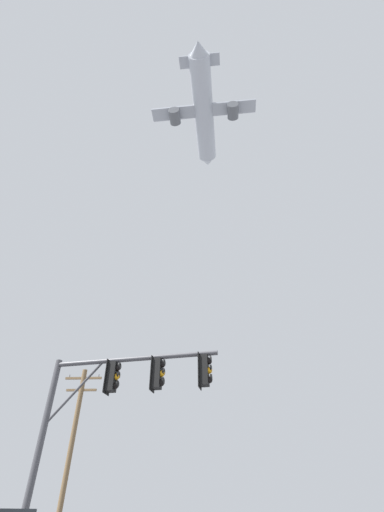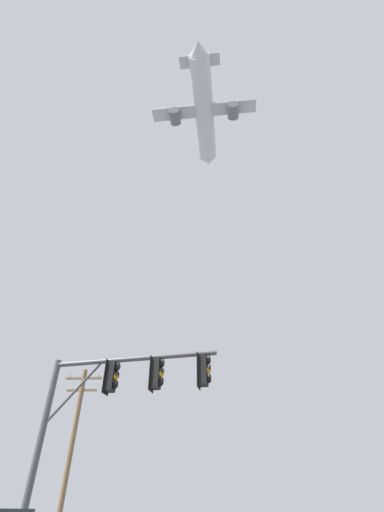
# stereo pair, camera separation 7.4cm
# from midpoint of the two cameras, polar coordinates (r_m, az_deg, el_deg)

# --- Properties ---
(signal_pole_near) EXTENTS (5.43, 1.17, 5.66)m
(signal_pole_near) POSITION_cam_midpoint_polar(r_m,az_deg,el_deg) (11.70, -12.63, -21.54)
(signal_pole_near) COLOR #4C4C51
(signal_pole_near) RESTS_ON ground
(utility_pole) EXTENTS (2.20, 0.28, 8.58)m
(utility_pole) POSITION_cam_midpoint_polar(r_m,az_deg,el_deg) (22.65, -19.19, -26.92)
(utility_pole) COLOR brown
(utility_pole) RESTS_ON ground
(airplane) EXTENTS (15.89, 20.57, 5.61)m
(airplane) POSITION_cam_midpoint_polar(r_m,az_deg,el_deg) (58.17, 1.88, 22.50)
(airplane) COLOR #B7BCC6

